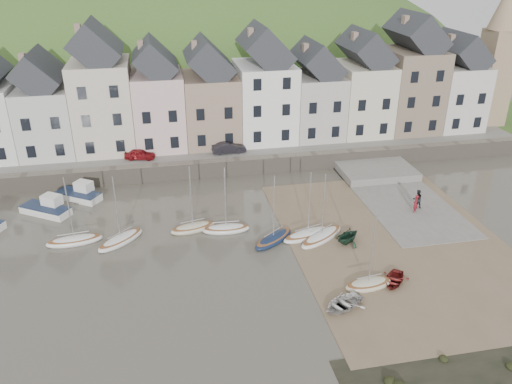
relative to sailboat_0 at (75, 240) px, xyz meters
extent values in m
plane|color=#4C483C|center=(15.81, -5.28, -0.26)|extent=(160.00, 160.00, 0.00)
cube|color=#3B6026|center=(15.81, 26.72, 0.49)|extent=(90.00, 30.00, 1.50)
cube|color=slate|center=(15.81, 15.22, 1.29)|extent=(70.00, 7.00, 0.10)
cube|color=slate|center=(15.81, 11.72, 0.64)|extent=(70.00, 1.20, 1.80)
cube|color=brown|center=(26.81, -5.28, -0.23)|extent=(18.00, 26.00, 0.06)
cube|color=slate|center=(30.81, 2.72, -0.20)|extent=(8.00, 18.00, 0.12)
ellipsoid|color=#3B6026|center=(10.81, 54.72, -18.26)|extent=(134.40, 84.00, 84.00)
cube|color=beige|center=(-4.24, 18.72, 4.99)|extent=(5.80, 8.00, 7.50)
cube|color=gray|center=(-5.69, 18.72, 11.66)|extent=(0.60, 0.90, 1.40)
cube|color=beige|center=(1.91, 18.72, 6.24)|extent=(6.40, 8.00, 10.00)
cube|color=gray|center=(0.31, 18.72, 14.46)|extent=(0.60, 0.90, 1.40)
cube|color=beige|center=(7.96, 18.72, 5.49)|extent=(5.60, 8.00, 8.50)
cube|color=gray|center=(6.56, 18.72, 12.56)|extent=(0.60, 0.90, 1.40)
cube|color=gray|center=(13.91, 18.72, 5.24)|extent=(6.20, 8.00, 8.00)
cube|color=gray|center=(12.36, 18.72, 12.36)|extent=(0.60, 0.90, 1.40)
cube|color=white|center=(20.36, 18.72, 5.74)|extent=(6.60, 8.00, 9.00)
cube|color=gray|center=(18.71, 18.72, 13.56)|extent=(0.60, 0.90, 1.40)
cube|color=#B6B0A7|center=(26.61, 18.72, 4.99)|extent=(5.80, 8.00, 7.50)
cube|color=gray|center=(25.16, 18.72, 11.66)|extent=(0.60, 0.90, 1.40)
cube|color=beige|center=(32.56, 18.72, 5.49)|extent=(6.00, 8.00, 8.50)
cube|color=gray|center=(31.06, 18.72, 12.76)|extent=(0.60, 0.90, 1.40)
cube|color=#7C6B59|center=(38.81, 18.72, 6.24)|extent=(6.40, 8.00, 10.00)
cube|color=gray|center=(37.21, 18.72, 14.46)|extent=(0.60, 0.90, 1.40)
cube|color=beige|center=(44.96, 18.72, 5.24)|extent=(5.80, 8.00, 8.00)
cube|color=gray|center=(43.51, 18.72, 12.16)|extent=(0.60, 0.90, 1.40)
cube|color=#997F60|center=(50.36, 18.72, 7.24)|extent=(3.50, 3.50, 12.00)
cone|color=#997F60|center=(50.36, 18.72, 16.24)|extent=(4.00, 4.00, 6.00)
ellipsoid|color=white|center=(0.00, 0.00, -0.06)|extent=(4.79, 2.04, 0.84)
ellipsoid|color=brown|center=(0.00, 0.00, 0.16)|extent=(4.41, 1.86, 0.20)
cylinder|color=#B2B5B7|center=(0.00, 0.00, 3.04)|extent=(0.10, 0.10, 5.60)
cylinder|color=#B2B5B7|center=(0.00, 0.00, 0.69)|extent=(2.55, 0.38, 0.08)
ellipsoid|color=white|center=(3.84, -0.64, -0.06)|extent=(4.44, 4.23, 0.84)
ellipsoid|color=brown|center=(3.84, -0.64, 0.16)|extent=(4.07, 3.87, 0.20)
cylinder|color=#B2B5B7|center=(3.84, -0.64, 3.04)|extent=(0.10, 0.10, 5.60)
cylinder|color=#B2B5B7|center=(3.84, -0.64, 0.69)|extent=(1.94, 1.77, 0.08)
ellipsoid|color=beige|center=(10.01, 0.25, -0.06)|extent=(4.28, 2.40, 0.84)
ellipsoid|color=brown|center=(10.01, 0.25, 0.16)|extent=(3.93, 2.19, 0.20)
cylinder|color=#B2B5B7|center=(10.01, 0.25, 3.04)|extent=(0.10, 0.10, 5.60)
cylinder|color=#B2B5B7|center=(10.01, 0.25, 0.69)|extent=(2.18, 0.60, 0.08)
ellipsoid|color=white|center=(12.88, -0.50, -0.06)|extent=(4.25, 1.71, 0.84)
ellipsoid|color=brown|center=(12.88, -0.50, 0.16)|extent=(3.91, 1.55, 0.20)
cylinder|color=#B2B5B7|center=(12.88, -0.50, 3.04)|extent=(0.10, 0.10, 5.60)
cylinder|color=#B2B5B7|center=(12.88, -0.50, 0.69)|extent=(2.30, 0.20, 0.08)
ellipsoid|color=white|center=(19.68, -2.85, -0.06)|extent=(5.13, 2.93, 0.84)
ellipsoid|color=brown|center=(19.68, -2.85, 0.16)|extent=(4.72, 2.68, 0.20)
cylinder|color=#B2B5B7|center=(19.68, -2.85, 3.04)|extent=(0.10, 0.10, 5.60)
cylinder|color=#B2B5B7|center=(19.68, -2.85, 0.69)|extent=(2.59, 0.90, 0.08)
ellipsoid|color=#13203C|center=(16.60, -2.96, -0.06)|extent=(4.47, 3.96, 0.84)
ellipsoid|color=brown|center=(16.60, -2.96, 0.16)|extent=(4.10, 3.63, 0.20)
cylinder|color=#B2B5B7|center=(16.60, -2.96, 3.04)|extent=(0.10, 0.10, 5.60)
cylinder|color=#B2B5B7|center=(16.60, -2.96, 0.69)|extent=(2.00, 1.59, 0.08)
ellipsoid|color=white|center=(20.74, -3.43, -0.06)|extent=(5.09, 4.13, 0.84)
ellipsoid|color=brown|center=(20.74, -3.43, 0.16)|extent=(4.67, 3.79, 0.20)
cylinder|color=#B2B5B7|center=(20.74, -3.43, 3.04)|extent=(0.10, 0.10, 5.60)
cylinder|color=#B2B5B7|center=(20.74, -3.43, 0.69)|extent=(2.38, 1.66, 0.08)
ellipsoid|color=beige|center=(22.03, -10.64, -0.06)|extent=(3.87, 1.95, 0.84)
ellipsoid|color=brown|center=(22.03, -10.64, 0.16)|extent=(3.56, 1.77, 0.20)
cylinder|color=#B2B5B7|center=(22.03, -10.64, 3.04)|extent=(0.10, 0.10, 5.60)
cylinder|color=#B2B5B7|center=(22.03, -10.64, 0.69)|extent=(2.04, 0.33, 0.08)
cube|color=white|center=(-3.28, 5.97, 0.09)|extent=(4.99, 4.07, 0.70)
cube|color=#13203C|center=(-3.28, 5.97, 0.46)|extent=(4.93, 4.06, 0.08)
cube|color=white|center=(-2.68, 6.37, 0.94)|extent=(2.08, 1.93, 1.00)
cube|color=white|center=(-0.60, 8.57, 0.09)|extent=(4.74, 3.96, 0.70)
cube|color=#13203C|center=(-0.60, 8.57, 0.46)|extent=(4.69, 3.95, 0.08)
cube|color=white|center=(-0.03, 8.96, 0.94)|extent=(2.00, 1.89, 1.00)
imported|color=beige|center=(19.31, -12.62, 0.13)|extent=(3.93, 3.50, 0.67)
imported|color=#173424|center=(22.68, -4.45, 0.47)|extent=(3.34, 3.22, 1.35)
imported|color=maroon|center=(24.04, -10.61, 0.08)|extent=(3.22, 3.34, 0.56)
imported|color=maroon|center=(30.79, -0.52, 0.73)|extent=(0.75, 0.73, 1.74)
imported|color=black|center=(31.35, 0.22, 0.80)|extent=(0.94, 0.74, 1.88)
imported|color=maroon|center=(5.47, 14.22, 1.90)|extent=(3.51, 1.97, 1.13)
imported|color=black|center=(15.33, 14.22, 1.97)|extent=(3.88, 1.51, 1.26)
cube|color=black|center=(23.81, -20.28, -0.24)|extent=(14.00, 6.00, 0.05)
ellipsoid|color=black|center=(23.67, -18.51, -0.15)|extent=(0.55, 0.61, 0.36)
ellipsoid|color=black|center=(27.28, -19.88, -0.14)|extent=(0.61, 0.67, 0.40)
ellipsoid|color=black|center=(19.69, -19.63, -0.11)|extent=(0.77, 0.84, 0.50)
camera|label=1|loc=(7.93, -39.42, 22.46)|focal=35.87mm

